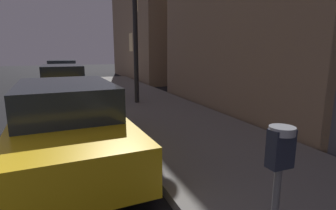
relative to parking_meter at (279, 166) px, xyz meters
The scene contains 5 objects.
parking_meter is the anchor object (origin of this frame).
car_yellow_cab 3.82m from the parking_meter, 112.31° to the left, with size 2.15×4.57×1.43m.
car_black 10.23m from the parking_meter, 98.11° to the left, with size 1.98×4.44×1.43m.
car_white 16.72m from the parking_meter, 94.95° to the left, with size 2.08×4.62×1.43m.
street_lamp 8.21m from the parking_meter, 82.71° to the left, with size 0.44×0.44×5.25m.
Camera 1 is at (2.82, -1.51, 1.98)m, focal length 28.13 mm.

